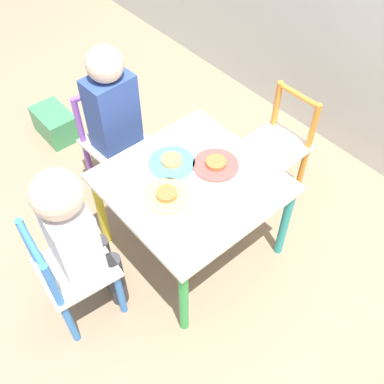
{
  "coord_description": "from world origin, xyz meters",
  "views": [
    {
      "loc": [
        0.89,
        -0.76,
        1.72
      ],
      "look_at": [
        0.0,
        0.0,
        0.37
      ],
      "focal_mm": 42.0,
      "sensor_mm": 36.0,
      "label": 1
    }
  ],
  "objects": [
    {
      "name": "child_front",
      "position": [
        -0.05,
        -0.48,
        0.47
      ],
      "size": [
        0.21,
        0.22,
        0.77
      ],
      "rotation": [
        0.0,
        0.0,
        -3.24
      ],
      "color": "#38383D",
      "rests_on": "ground_plane"
    },
    {
      "name": "storage_bin",
      "position": [
        -1.07,
        -0.09,
        0.08
      ],
      "size": [
        0.25,
        0.16,
        0.16
      ],
      "color": "#3D8E56",
      "rests_on": "ground_plane"
    },
    {
      "name": "plate_front",
      "position": [
        -0.0,
        -0.12,
        0.45
      ],
      "size": [
        0.18,
        0.18,
        0.03
      ],
      "color": "#EADB66",
      "rests_on": "kids_table"
    },
    {
      "name": "child_left",
      "position": [
        -0.48,
        -0.02,
        0.47
      ],
      "size": [
        0.21,
        0.21,
        0.8
      ],
      "rotation": [
        0.0,
        0.0,
        -4.66
      ],
      "color": "#38383D",
      "rests_on": "ground_plane"
    },
    {
      "name": "chair_blue",
      "position": [
        -0.06,
        -0.54,
        0.27
      ],
      "size": [
        0.29,
        0.29,
        0.54
      ],
      "rotation": [
        0.0,
        0.0,
        -3.24
      ],
      "color": "silver",
      "rests_on": "ground_plane"
    },
    {
      "name": "plate_back",
      "position": [
        0.0,
        0.12,
        0.45
      ],
      "size": [
        0.18,
        0.18,
        0.03
      ],
      "color": "#E54C47",
      "rests_on": "kids_table"
    },
    {
      "name": "plate_left",
      "position": [
        -0.12,
        0.0,
        0.45
      ],
      "size": [
        0.19,
        0.19,
        0.03
      ],
      "color": "#4C9EE0",
      "rests_on": "kids_table"
    },
    {
      "name": "ground_plane",
      "position": [
        0.0,
        0.0,
        0.0
      ],
      "size": [
        6.0,
        6.0,
        0.0
      ],
      "primitive_type": "plane",
      "color": "#8C755B"
    },
    {
      "name": "chair_orange",
      "position": [
        -0.02,
        0.54,
        0.27
      ],
      "size": [
        0.27,
        0.27,
        0.54
      ],
      "rotation": [
        0.0,
        0.0,
        0.03
      ],
      "color": "silver",
      "rests_on": "ground_plane"
    },
    {
      "name": "kids_table",
      "position": [
        0.0,
        0.0,
        0.38
      ],
      "size": [
        0.62,
        0.62,
        0.44
      ],
      "color": "silver",
      "rests_on": "ground_plane"
    },
    {
      "name": "chair_purple",
      "position": [
        -0.54,
        -0.03,
        0.27
      ],
      "size": [
        0.27,
        0.27,
        0.54
      ],
      "rotation": [
        0.0,
        0.0,
        -4.66
      ],
      "color": "silver",
      "rests_on": "ground_plane"
    }
  ]
}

